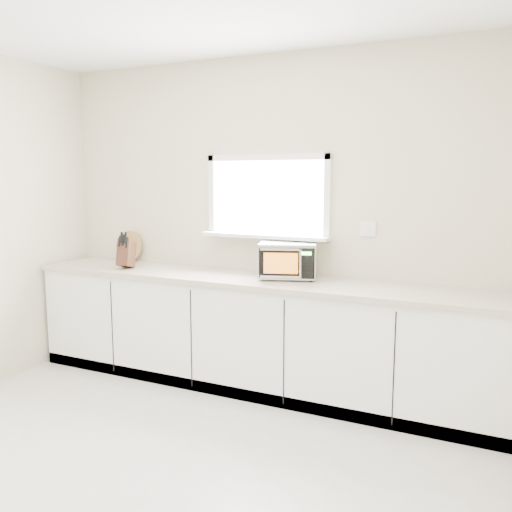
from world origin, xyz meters
The scene contains 8 objects.
ground centered at (0.00, 0.00, 0.00)m, with size 4.00×4.00×0.00m, color beige.
back_wall centered at (0.00, 2.00, 1.36)m, with size 4.00×0.17×2.70m.
cabinets centered at (0.00, 1.70, 0.44)m, with size 3.92×0.60×0.88m, color white.
countertop centered at (0.00, 1.69, 0.90)m, with size 3.92×0.64×0.04m, color beige.
microwave centered at (0.27, 1.78, 1.07)m, with size 0.53×0.47×0.29m.
knife_block centered at (-1.18, 1.59, 1.06)m, with size 0.16×0.25×0.33m.
cutting_board centered at (-1.42, 1.94, 1.06)m, with size 0.29×0.29×0.02m, color #B08444.
coffee_grinder centered at (0.22, 1.78, 1.03)m, with size 0.13×0.13×0.23m.
Camera 1 is at (1.87, -2.14, 1.73)m, focal length 38.00 mm.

